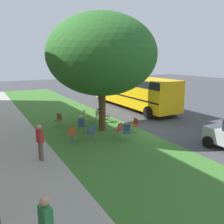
{
  "coord_description": "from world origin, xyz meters",
  "views": [
    {
      "loc": [
        -11.69,
        9.13,
        4.56
      ],
      "look_at": [
        0.99,
        1.99,
        1.23
      ],
      "focal_mm": 38.13,
      "sensor_mm": 36.0,
      "label": 1
    }
  ],
  "objects": [
    {
      "name": "sidewalk_strip",
      "position": [
        0.0,
        7.6,
        0.0
      ],
      "size": [
        48.0,
        2.8,
        0.01
      ],
      "primitive_type": "cube",
      "color": "#ADA89E",
      "rests_on": "ground"
    },
    {
      "name": "chair_10",
      "position": [
        0.24,
        4.94,
        0.52
      ],
      "size": [
        0.5,
        0.5,
        0.88
      ],
      "color": "#C64C1E",
      "rests_on": "ground"
    },
    {
      "name": "chair_11",
      "position": [
        3.0,
        2.96,
        0.52
      ],
      "size": [
        0.5,
        0.51,
        0.88
      ],
      "color": "olive",
      "rests_on": "ground"
    },
    {
      "name": "chair_8",
      "position": [
        -0.86,
        2.07,
        0.52
      ],
      "size": [
        0.58,
        0.57,
        0.88
      ],
      "color": "#335184",
      "rests_on": "ground"
    },
    {
      "name": "chair_9",
      "position": [
        3.72,
        4.64,
        0.52
      ],
      "size": [
        0.58,
        0.58,
        0.88
      ],
      "color": "brown",
      "rests_on": "ground"
    },
    {
      "name": "pedestrian_1",
      "position": [
        -1.31,
        6.99,
        0.93
      ],
      "size": [
        0.4,
        0.28,
        1.69
      ],
      "color": "#726659",
      "rests_on": "ground"
    },
    {
      "name": "chair_1",
      "position": [
        1.65,
        3.81,
        0.52
      ],
      "size": [
        0.51,
        0.51,
        0.88
      ],
      "color": "#335184",
      "rests_on": "ground"
    },
    {
      "name": "chair_7",
      "position": [
        3.12,
        1.32,
        0.52
      ],
      "size": [
        0.59,
        0.59,
        0.88
      ],
      "color": "olive",
      "rests_on": "ground"
    },
    {
      "name": "school_bus",
      "position": [
        6.35,
        -3.21,
        1.76
      ],
      "size": [
        10.4,
        2.8,
        2.88
      ],
      "color": "yellow",
      "rests_on": "ground"
    },
    {
      "name": "chair_3",
      "position": [
        3.93,
        1.46,
        0.52
      ],
      "size": [
        0.49,
        0.49,
        0.88
      ],
      "color": "#335184",
      "rests_on": "ground"
    },
    {
      "name": "chair_6",
      "position": [
        0.13,
        0.85,
        0.52
      ],
      "size": [
        0.43,
        0.43,
        0.88
      ],
      "color": "#C64C1E",
      "rests_on": "ground"
    },
    {
      "name": "chair_0",
      "position": [
        0.02,
        3.89,
        0.52
      ],
      "size": [
        0.5,
        0.5,
        0.88
      ],
      "color": "#335184",
      "rests_on": "ground"
    },
    {
      "name": "grass_verge",
      "position": [
        0.0,
        3.2,
        0.0
      ],
      "size": [
        48.0,
        6.0,
        0.01
      ],
      "primitive_type": "cube",
      "color": "#3D752D",
      "rests_on": "ground"
    },
    {
      "name": "street_tree",
      "position": [
        1.44,
        2.45,
        4.73
      ],
      "size": [
        6.66,
        6.66,
        7.2
      ],
      "color": "brown",
      "rests_on": "ground"
    },
    {
      "name": "ground",
      "position": [
        0.0,
        0.0,
        0.0
      ],
      "size": [
        80.0,
        80.0,
        0.0
      ],
      "primitive_type": "plane",
      "color": "#424247"
    },
    {
      "name": "chair_2",
      "position": [
        -0.34,
        2.29,
        0.52
      ],
      "size": [
        0.56,
        0.55,
        0.88
      ],
      "color": "#B7332D",
      "rests_on": "ground"
    },
    {
      "name": "chair_5",
      "position": [
        3.14,
        1.92,
        0.52
      ],
      "size": [
        0.58,
        0.57,
        0.88
      ],
      "color": "beige",
      "rests_on": "ground"
    },
    {
      "name": "chair_4",
      "position": [
        3.88,
        2.77,
        0.52
      ],
      "size": [
        0.59,
        0.59,
        0.88
      ],
      "color": "#ADA393",
      "rests_on": "ground"
    }
  ]
}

